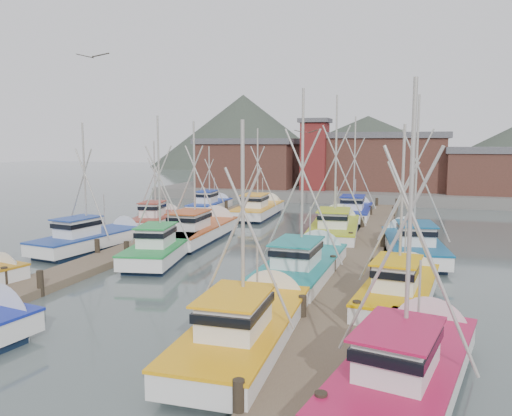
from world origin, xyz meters
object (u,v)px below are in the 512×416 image
(lookout_tower, at_px, (315,154))
(boat_12, at_px, (260,209))
(boat_4, at_px, (164,248))
(boat_8, at_px, (200,230))
(boat_1, at_px, (249,327))

(lookout_tower, distance_m, boat_12, 16.33)
(boat_4, bearing_deg, boat_12, 78.49)
(boat_12, bearing_deg, boat_8, -95.52)
(boat_4, bearing_deg, boat_1, -60.77)
(boat_1, bearing_deg, boat_12, 104.76)
(lookout_tower, xyz_separation_m, boat_4, (-2.26, -33.71, -4.87))
(lookout_tower, xyz_separation_m, boat_12, (-2.07, -15.45, -4.87))
(boat_12, bearing_deg, boat_1, -75.49)
(lookout_tower, distance_m, boat_8, 28.15)
(boat_4, xyz_separation_m, boat_8, (-0.48, 6.12, -0.00))
(lookout_tower, height_order, boat_8, lookout_tower)
(boat_12, bearing_deg, lookout_tower, 80.01)
(lookout_tower, height_order, boat_4, lookout_tower)
(lookout_tower, distance_m, boat_4, 34.13)
(boat_1, height_order, boat_4, boat_4)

